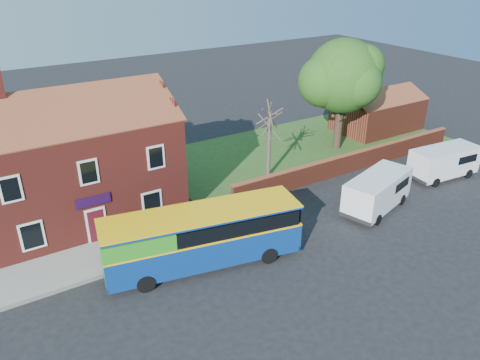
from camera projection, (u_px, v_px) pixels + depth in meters
ground at (267, 269)px, 25.55m from camera, size 120.00×120.00×0.00m
pavement at (108, 255)px, 26.60m from camera, size 18.00×3.50×0.12m
kerb at (118, 271)px, 25.26m from camera, size 18.00×0.15×0.14m
grass_strip at (304, 147)px, 41.64m from camera, size 26.00×12.00×0.04m
shop_building at (73, 166)px, 29.53m from camera, size 12.30×8.13×10.50m
boundary_wall at (352, 162)px, 36.70m from camera, size 22.00×0.38×1.60m
outbuilding at (378, 113)px, 45.21m from camera, size 8.20×5.06×4.17m
bus at (196, 236)px, 25.11m from camera, size 11.03×4.66×3.26m
van_near at (377, 191)px, 30.96m from camera, size 5.99×3.73×2.45m
van_far at (444, 161)px, 35.49m from camera, size 5.59×2.65×2.38m
large_tree at (342, 78)px, 38.88m from camera, size 7.78×6.15×9.49m
bare_tree at (269, 141)px, 34.91m from camera, size 2.14×2.55×5.71m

